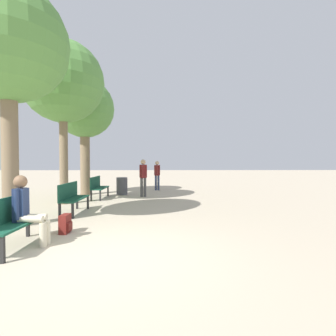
% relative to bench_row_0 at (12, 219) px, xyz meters
% --- Properties ---
extents(ground_plane, '(80.00, 80.00, 0.00)m').
position_rel_bench_row_0_xyz_m(ground_plane, '(1.65, -0.49, -0.54)').
color(ground_plane, '#B7A88E').
extents(bench_row_0, '(0.45, 1.56, 0.93)m').
position_rel_bench_row_0_xyz_m(bench_row_0, '(0.00, 0.00, 0.00)').
color(bench_row_0, '#144733').
rests_on(bench_row_0, ground_plane).
extents(bench_row_1, '(0.45, 1.56, 0.93)m').
position_rel_bench_row_0_xyz_m(bench_row_1, '(0.00, 3.18, 0.00)').
color(bench_row_1, '#144733').
rests_on(bench_row_1, ground_plane).
extents(bench_row_2, '(0.45, 1.56, 0.93)m').
position_rel_bench_row_0_xyz_m(bench_row_2, '(0.00, 6.37, 0.00)').
color(bench_row_2, '#144733').
rests_on(bench_row_2, ground_plane).
extents(tree_row_0, '(2.81, 2.81, 5.84)m').
position_rel_bench_row_0_xyz_m(tree_row_0, '(-0.91, 1.55, 3.83)').
color(tree_row_0, '#7A664C').
rests_on(tree_row_0, ground_plane).
extents(tree_row_1, '(3.00, 3.00, 6.04)m').
position_rel_bench_row_0_xyz_m(tree_row_1, '(-0.91, 4.97, 3.96)').
color(tree_row_1, '#7A664C').
rests_on(tree_row_1, ground_plane).
extents(tree_row_2, '(2.76, 2.76, 5.46)m').
position_rel_bench_row_0_xyz_m(tree_row_2, '(-0.91, 7.62, 3.47)').
color(tree_row_2, '#7A664C').
rests_on(tree_row_2, ground_plane).
extents(person_seated, '(0.63, 0.36, 1.34)m').
position_rel_bench_row_0_xyz_m(person_seated, '(0.24, 0.10, 0.17)').
color(person_seated, beige).
rests_on(person_seated, ground_plane).
extents(backpack, '(0.21, 0.35, 0.41)m').
position_rel_bench_row_0_xyz_m(backpack, '(0.61, 0.99, -0.34)').
color(backpack, maroon).
rests_on(backpack, ground_plane).
extents(pedestrian_near, '(0.32, 0.29, 1.60)m').
position_rel_bench_row_0_xyz_m(pedestrian_near, '(2.47, 9.38, 0.37)').
color(pedestrian_near, '#384260').
rests_on(pedestrian_near, ground_plane).
extents(pedestrian_mid, '(0.34, 0.29, 1.67)m').
position_rel_bench_row_0_xyz_m(pedestrian_mid, '(1.90, 6.85, 0.42)').
color(pedestrian_mid, '#4C4C4C').
rests_on(pedestrian_mid, ground_plane).
extents(trash_bin, '(0.52, 0.52, 0.82)m').
position_rel_bench_row_0_xyz_m(trash_bin, '(0.84, 7.58, -0.13)').
color(trash_bin, '#4C4C51').
rests_on(trash_bin, ground_plane).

